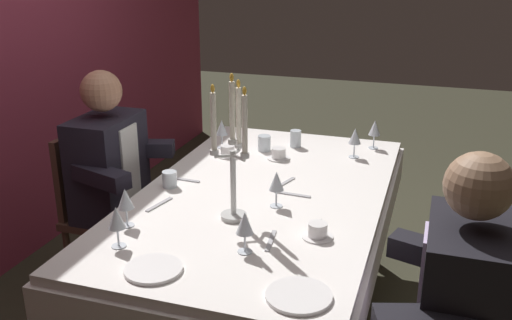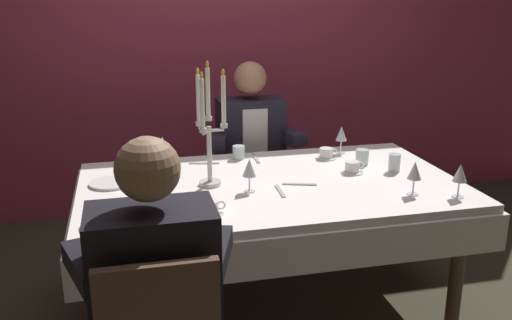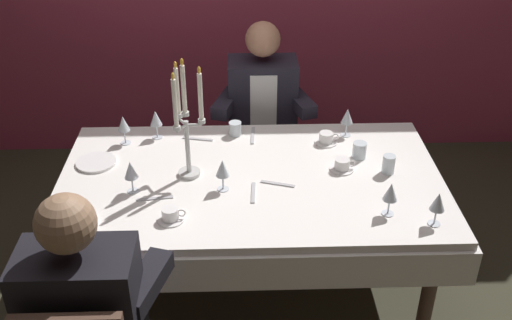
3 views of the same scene
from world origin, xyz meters
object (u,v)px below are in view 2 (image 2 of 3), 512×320
(dinner_plate_0, at_px, (110,183))
(wine_glass_4, at_px, (460,174))
(coffee_cup_2, at_px, (352,168))
(water_tumbler_0, at_px, (394,163))
(water_tumbler_1, at_px, (239,152))
(dining_table, at_px, (271,204))
(coffee_cup_0, at_px, (210,208))
(wine_glass_2, at_px, (132,150))
(wine_glass_6, at_px, (341,135))
(dinner_plate_1, at_px, (108,225))
(wine_glass_5, at_px, (163,145))
(seated_diner_0, at_px, (155,283))
(wine_glass_1, at_px, (159,176))
(wine_glass_0, at_px, (249,169))
(coffee_cup_1, at_px, (326,154))
(water_tumbler_2, at_px, (362,157))
(candelabra, at_px, (209,131))
(seated_diner_1, at_px, (250,138))
(wine_glass_3, at_px, (415,171))

(dinner_plate_0, relative_size, wine_glass_4, 1.26)
(dinner_plate_0, bearing_deg, coffee_cup_2, -4.53)
(water_tumbler_0, height_order, water_tumbler_1, water_tumbler_0)
(dining_table, height_order, coffee_cup_0, coffee_cup_0)
(wine_glass_2, relative_size, wine_glass_4, 1.00)
(wine_glass_6, bearing_deg, dinner_plate_1, -149.56)
(dinner_plate_0, distance_m, wine_glass_2, 0.26)
(wine_glass_4, distance_m, wine_glass_5, 1.55)
(dinner_plate_0, bearing_deg, seated_diner_0, -81.61)
(dining_table, height_order, wine_glass_1, wine_glass_1)
(wine_glass_0, height_order, wine_glass_1, same)
(dining_table, xyz_separation_m, coffee_cup_1, (0.42, 0.33, 0.15))
(water_tumbler_1, height_order, coffee_cup_0, water_tumbler_1)
(wine_glass_1, xyz_separation_m, wine_glass_6, (1.10, 0.52, 0.00))
(coffee_cup_0, bearing_deg, dinner_plate_1, -175.69)
(dinner_plate_0, bearing_deg, coffee_cup_1, 8.35)
(wine_glass_2, distance_m, coffee_cup_1, 1.10)
(wine_glass_4, bearing_deg, seated_diner_0, -161.67)
(coffee_cup_2, bearing_deg, wine_glass_4, -54.03)
(wine_glass_5, height_order, coffee_cup_1, wine_glass_5)
(dining_table, distance_m, wine_glass_0, 0.29)
(water_tumbler_2, bearing_deg, candelabra, -171.04)
(candelabra, height_order, dinner_plate_1, candelabra)
(water_tumbler_2, bearing_deg, wine_glass_0, -158.73)
(wine_glass_0, distance_m, water_tumbler_0, 0.84)
(dinner_plate_0, height_order, seated_diner_0, seated_diner_0)
(dinner_plate_1, height_order, wine_glass_5, wine_glass_5)
(water_tumbler_2, bearing_deg, coffee_cup_2, -132.66)
(seated_diner_0, bearing_deg, wine_glass_4, 18.33)
(water_tumbler_0, xyz_separation_m, water_tumbler_1, (-0.76, 0.42, -0.01))
(water_tumbler_2, xyz_separation_m, seated_diner_0, (-1.21, -1.05, -0.05))
(dining_table, distance_m, wine_glass_6, 0.72)
(wine_glass_6, xyz_separation_m, water_tumbler_1, (-0.61, 0.03, -0.08))
(wine_glass_1, height_order, seated_diner_0, seated_diner_0)
(water_tumbler_2, bearing_deg, dining_table, -163.55)
(wine_glass_2, relative_size, seated_diner_0, 0.13)
(wine_glass_1, bearing_deg, coffee_cup_2, 8.97)
(water_tumbler_2, bearing_deg, wine_glass_1, -166.26)
(dinner_plate_1, height_order, seated_diner_1, seated_diner_1)
(water_tumbler_0, bearing_deg, wine_glass_6, 110.82)
(wine_glass_3, xyz_separation_m, seated_diner_1, (-0.52, 1.21, -0.12))
(wine_glass_3, relative_size, coffee_cup_0, 1.24)
(dining_table, bearing_deg, dinner_plate_1, -154.80)
(wine_glass_4, height_order, coffee_cup_2, wine_glass_4)
(wine_glass_1, xyz_separation_m, seated_diner_1, (0.66, 0.99, -0.12))
(wine_glass_5, distance_m, water_tumbler_2, 1.11)
(wine_glass_4, xyz_separation_m, coffee_cup_1, (-0.38, 0.74, -0.09))
(dinner_plate_1, distance_m, coffee_cup_2, 1.33)
(coffee_cup_0, bearing_deg, wine_glass_2, 113.73)
(wine_glass_1, bearing_deg, coffee_cup_1, 24.07)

